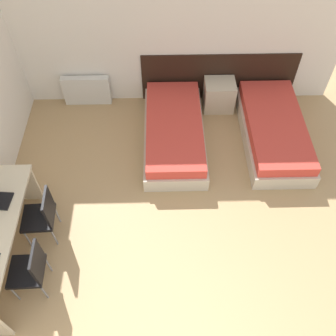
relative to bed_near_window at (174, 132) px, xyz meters
The scene contains 8 objects.
wall_back 1.58m from the bed_near_window, 96.32° to the left, with size 5.76×0.05×2.70m.
headboard_panel 1.34m from the bed_near_window, 52.52° to the left, with size 2.65×0.03×0.91m.
bed_near_window is the anchor object (origin of this frame).
bed_near_door 1.60m from the bed_near_window, ahead, with size 0.95×2.02×0.42m.
nightstand 1.13m from the bed_near_window, 44.95° to the left, with size 0.51×0.42×0.53m.
radiator 1.77m from the bed_near_window, 147.12° to the left, with size 0.81×0.12×0.55m.
chair_near_laptop 2.41m from the bed_near_window, 136.27° to the right, with size 0.42×0.42×0.86m.
chair_near_notebook 2.94m from the bed_near_window, 126.13° to the right, with size 0.41×0.41×0.86m.
Camera 1 is at (-0.07, -0.62, 4.56)m, focal length 40.00 mm.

